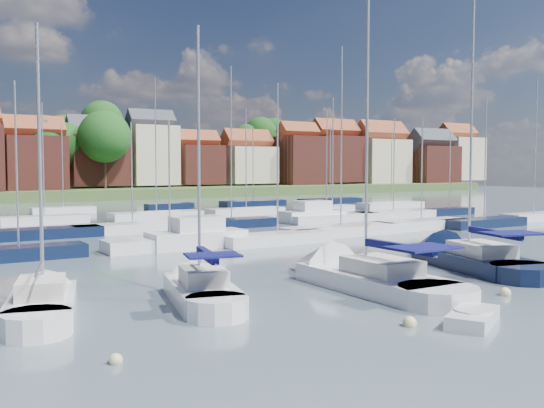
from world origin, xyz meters
TOP-DOWN VIEW (x-y plane):
  - ground at (0.00, 40.00)m, footprint 260.00×260.00m
  - sailboat_left at (-12.31, 4.71)m, footprint 4.59×9.55m
  - sailboat_centre at (-4.48, 3.79)m, footprint 3.54×12.83m
  - sailboat_navy at (4.77, 5.18)m, footprint 6.54×13.22m
  - sailboat_far at (-18.53, 5.79)m, footprint 4.69×9.43m
  - tender at (-5.61, -4.63)m, footprint 3.30×2.65m
  - buoy_a at (-18.09, -2.09)m, footprint 0.41×0.41m
  - buoy_b at (-7.73, -3.57)m, footprint 0.52×0.52m
  - buoy_c at (-4.08, -1.78)m, footprint 0.41×0.41m
  - buoy_d at (-0.31, -2.00)m, footprint 0.51×0.51m
  - buoy_e at (5.09, 5.54)m, footprint 0.48×0.48m
  - marina_field at (1.91, 35.15)m, footprint 79.62×41.41m
  - far_shore_town at (2.23, 132.67)m, footprint 212.46×90.00m

SIDE VIEW (x-z plane):
  - ground at x=0.00m, z-range 0.00..0.00m
  - buoy_a at x=-18.09m, z-range -0.21..0.21m
  - buoy_b at x=-7.73m, z-range -0.26..0.26m
  - buoy_c at x=-4.08m, z-range -0.21..0.21m
  - buoy_d at x=-0.31m, z-range -0.26..0.26m
  - buoy_e at x=5.09m, z-range -0.24..0.24m
  - tender at x=-5.61m, z-range -0.07..0.57m
  - sailboat_far at x=-18.53m, z-range -5.76..6.44m
  - sailboat_centre at x=-4.48m, z-range -8.31..9.01m
  - sailboat_navy at x=4.77m, z-range -8.48..9.17m
  - sailboat_left at x=-12.31m, z-range -5.97..6.70m
  - marina_field at x=1.91m, z-range -7.53..8.40m
  - far_shore_town at x=2.23m, z-range -6.53..15.74m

